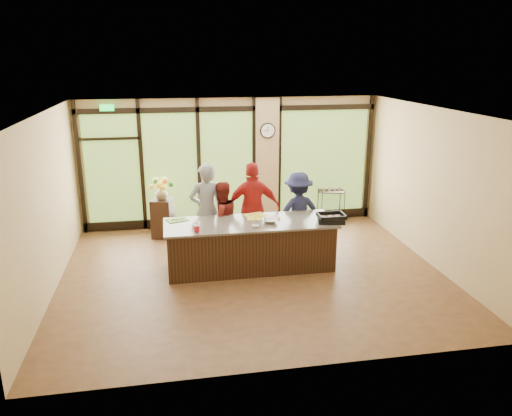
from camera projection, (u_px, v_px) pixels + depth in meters
name	position (u px, v px, depth m)	size (l,w,h in m)	color
floor	(253.00, 274.00, 9.32)	(7.00, 7.00, 0.00)	#4D321B
ceiling	(252.00, 111.00, 8.45)	(7.00, 7.00, 0.00)	white
back_wall	(231.00, 163.00, 11.71)	(7.00, 7.00, 0.00)	tan
left_wall	(46.00, 207.00, 8.30)	(6.00, 6.00, 0.00)	tan
right_wall	(434.00, 188.00, 9.48)	(6.00, 6.00, 0.00)	tan
window_wall	(238.00, 167.00, 11.73)	(6.90, 0.12, 3.00)	tan
island_base	(250.00, 246.00, 9.48)	(3.10, 1.00, 0.88)	black
countertop	(250.00, 223.00, 9.34)	(3.20, 1.10, 0.04)	#6D645A
wall_clock	(268.00, 131.00, 11.51)	(0.36, 0.04, 0.36)	black
cook_left	(207.00, 210.00, 9.92)	(0.70, 0.46, 1.91)	gray
cook_midleft	(221.00, 220.00, 9.95)	(0.75, 0.59, 1.55)	maroon
cook_midright	(253.00, 208.00, 10.12)	(1.10, 0.46, 1.88)	#A31C19
cook_right	(298.00, 212.00, 10.25)	(1.07, 0.62, 1.66)	#1B1D3C
roasting_pan	(331.00, 220.00, 9.34)	(0.49, 0.38, 0.09)	black
mixing_bowl	(270.00, 221.00, 9.30)	(0.29, 0.29, 0.07)	silver
cutting_board_left	(177.00, 220.00, 9.45)	(0.38, 0.28, 0.01)	#4E8E33
cutting_board_center	(255.00, 215.00, 9.73)	(0.39, 0.29, 0.01)	gold
cutting_board_right	(257.00, 218.00, 9.57)	(0.39, 0.29, 0.01)	gold
prep_bowl_near	(196.00, 226.00, 9.07)	(0.15, 0.15, 0.05)	white
prep_bowl_mid	(256.00, 226.00, 9.05)	(0.14, 0.14, 0.04)	white
prep_bowl_far	(277.00, 218.00, 9.53)	(0.12, 0.12, 0.03)	white
red_ramekin	(197.00, 230.00, 8.78)	(0.11, 0.11, 0.09)	red
flower_stand	(163.00, 218.00, 11.12)	(0.44, 0.44, 0.87)	black
flower_vase	(161.00, 193.00, 10.95)	(0.28, 0.28, 0.29)	olive
bar_cart	(331.00, 201.00, 12.17)	(0.70, 0.52, 0.85)	black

